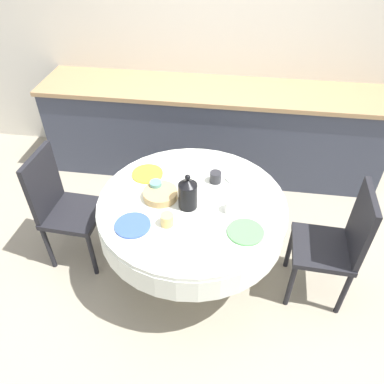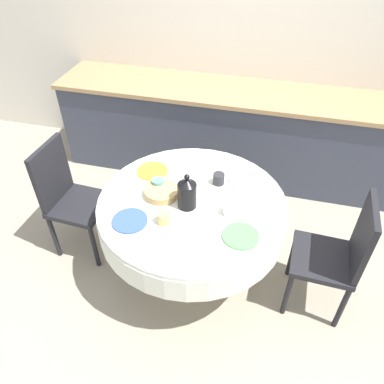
{
  "view_description": "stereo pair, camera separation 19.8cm",
  "coord_description": "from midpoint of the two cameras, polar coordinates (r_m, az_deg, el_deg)",
  "views": [
    {
      "loc": [
        0.26,
        -1.84,
        2.37
      ],
      "look_at": [
        0.0,
        0.0,
        0.8
      ],
      "focal_mm": 35.0,
      "sensor_mm": 36.0,
      "label": 1
    },
    {
      "loc": [
        0.46,
        -1.8,
        2.37
      ],
      "look_at": [
        0.0,
        0.0,
        0.8
      ],
      "focal_mm": 35.0,
      "sensor_mm": 36.0,
      "label": 2
    }
  ],
  "objects": [
    {
      "name": "chair_right",
      "position": [
        2.95,
        -16.44,
        -0.53
      ],
      "size": [
        0.42,
        0.42,
        0.94
      ],
      "rotation": [
        0.0,
        0.0,
        -1.63
      ],
      "color": "black",
      "rests_on": "ground_plane"
    },
    {
      "name": "plate_near_right",
      "position": [
        2.28,
        9.93,
        -6.7
      ],
      "size": [
        0.22,
        0.22,
        0.01
      ],
      "primitive_type": "cylinder",
      "color": "#5BA85B",
      "rests_on": "dining_table"
    },
    {
      "name": "cup_far_left",
      "position": [
        2.56,
        -2.98,
        1.12
      ],
      "size": [
        0.08,
        0.08,
        0.08
      ],
      "primitive_type": "cylinder",
      "color": "#5BA39E",
      "rests_on": "dining_table"
    },
    {
      "name": "ground_plane",
      "position": [
        3.01,
        1.92,
        -11.76
      ],
      "size": [
        12.0,
        12.0,
        0.0
      ],
      "primitive_type": "plane",
      "color": "#9E937F"
    },
    {
      "name": "chair_left",
      "position": [
        2.64,
        23.42,
        -8.68
      ],
      "size": [
        0.42,
        0.42,
        0.94
      ],
      "rotation": [
        0.0,
        0.0,
        1.53
      ],
      "color": "black",
      "rests_on": "ground_plane"
    },
    {
      "name": "kitchen_counter",
      "position": [
        3.75,
        6.79,
        9.06
      ],
      "size": [
        3.24,
        0.64,
        0.89
      ],
      "color": "#383D4C",
      "rests_on": "ground_plane"
    },
    {
      "name": "plate_far_left",
      "position": [
        2.73,
        -4.0,
        3.14
      ],
      "size": [
        0.22,
        0.22,
        0.01
      ],
      "primitive_type": "cylinder",
      "color": "yellow",
      "rests_on": "dining_table"
    },
    {
      "name": "wall_back",
      "position": [
        3.71,
        8.76,
        23.04
      ],
      "size": [
        7.0,
        0.05,
        2.6
      ],
      "color": "silver",
      "rests_on": "ground_plane"
    },
    {
      "name": "plate_far_right",
      "position": [
        2.69,
        10.07,
        1.82
      ],
      "size": [
        0.22,
        0.22,
        0.01
      ],
      "primitive_type": "cylinder",
      "color": "white",
      "rests_on": "dining_table"
    },
    {
      "name": "plate_near_left",
      "position": [
        2.36,
        -7.09,
        -4.45
      ],
      "size": [
        0.22,
        0.22,
        0.01
      ],
      "primitive_type": "cylinder",
      "color": "#3856AD",
      "rests_on": "dining_table"
    },
    {
      "name": "dining_table",
      "position": [
        2.57,
        2.21,
        -3.55
      ],
      "size": [
        1.27,
        1.27,
        0.72
      ],
      "color": "brown",
      "rests_on": "ground_plane"
    },
    {
      "name": "bread_basket",
      "position": [
        2.51,
        -2.43,
        -0.08
      ],
      "size": [
        0.23,
        0.23,
        0.05
      ],
      "primitive_type": "cylinder",
      "color": "tan",
      "rests_on": "dining_table"
    },
    {
      "name": "cup_near_right",
      "position": [
        2.39,
        8.09,
        -2.68
      ],
      "size": [
        0.08,
        0.08,
        0.08
      ],
      "primitive_type": "cylinder",
      "color": "white",
      "rests_on": "dining_table"
    },
    {
      "name": "coffee_carafe",
      "position": [
        2.38,
        1.63,
        -0.24
      ],
      "size": [
        0.12,
        0.12,
        0.26
      ],
      "color": "black",
      "rests_on": "dining_table"
    },
    {
      "name": "cup_far_right",
      "position": [
        2.62,
        6.26,
        1.95
      ],
      "size": [
        0.08,
        0.08,
        0.08
      ],
      "primitive_type": "cylinder",
      "color": "#28282D",
      "rests_on": "dining_table"
    },
    {
      "name": "cup_near_left",
      "position": [
        2.31,
        -1.9,
        -4.04
      ],
      "size": [
        0.08,
        0.08,
        0.08
      ],
      "primitive_type": "cylinder",
      "color": "#DBB766",
      "rests_on": "dining_table"
    }
  ]
}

